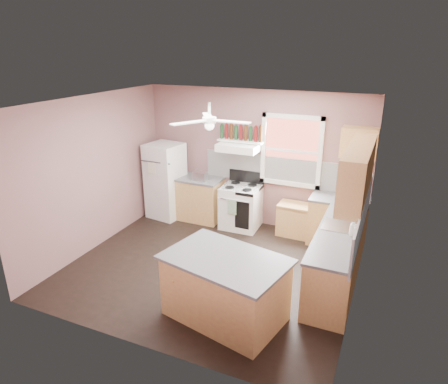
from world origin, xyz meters
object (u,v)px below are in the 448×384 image
at_px(refrigerator, 166,181).
at_px(island, 225,289).
at_px(toaster, 200,176).
at_px(stove, 241,207).
at_px(cart, 295,220).

distance_m(refrigerator, island, 3.64).
bearing_deg(toaster, stove, 8.42).
height_order(refrigerator, stove, refrigerator).
xyz_separation_m(refrigerator, island, (2.50, -2.63, -0.36)).
xyz_separation_m(toaster, island, (1.69, -2.64, -0.56)).
height_order(stove, island, same).
relative_size(toaster, stove, 0.33).
bearing_deg(island, stove, 119.72).
xyz_separation_m(stove, island, (0.84, -2.73, 0.00)).
relative_size(refrigerator, cart, 2.50).
bearing_deg(toaster, island, -54.50).
bearing_deg(island, toaster, 135.20).
bearing_deg(toaster, refrigerator, -175.92).
bearing_deg(cart, island, -93.48).
xyz_separation_m(toaster, stove, (0.85, 0.08, -0.56)).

